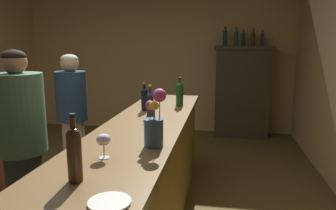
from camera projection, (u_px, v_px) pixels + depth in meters
name	position (u px, v px, depth m)	size (l,w,h in m)	color
wall_back	(158.00, 55.00, 6.12)	(5.14, 0.12, 2.88)	tan
bar_counter	(145.00, 179.00, 2.76)	(0.66, 3.17, 0.99)	brown
display_cabinet	(242.00, 90.00, 5.68)	(1.00, 0.43, 1.61)	#3B3121
wine_bottle_riesling	(150.00, 103.00, 2.91)	(0.06, 0.06, 0.29)	#1D233E
wine_bottle_rose	(180.00, 93.00, 3.41)	(0.08, 0.08, 0.31)	#173D19
wine_bottle_merlot	(145.00, 98.00, 3.16)	(0.07, 0.07, 0.28)	black
wine_bottle_pinot	(74.00, 152.00, 1.52)	(0.07, 0.07, 0.33)	#452B1B
wine_glass_front	(104.00, 141.00, 1.84)	(0.08, 0.08, 0.15)	white
wine_glass_mid	(180.00, 92.00, 3.58)	(0.08, 0.08, 0.16)	white
flower_arrangement	(154.00, 123.00, 2.04)	(0.14, 0.13, 0.38)	#324E70
cheese_plate	(110.00, 202.00, 1.32)	(0.18, 0.18, 0.01)	white
display_bottle_left	(225.00, 37.00, 5.56)	(0.07, 0.07, 0.33)	#252F3D
display_bottle_midleft	(236.00, 37.00, 5.53)	(0.07, 0.07, 0.33)	#214630
display_bottle_center	(243.00, 38.00, 5.51)	(0.07, 0.07, 0.30)	#153723
display_bottle_midright	(253.00, 38.00, 5.49)	(0.07, 0.07, 0.29)	#482B13
display_bottle_right	(262.00, 38.00, 5.46)	(0.06, 0.06, 0.28)	#222B32
patron_in_grey	(72.00, 114.00, 3.73)	(0.35, 0.35, 1.53)	#B09F90
patron_by_cabinet	(21.00, 145.00, 2.48)	(0.39, 0.39, 1.60)	#293138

